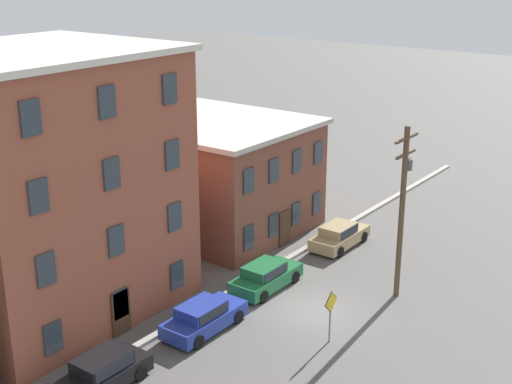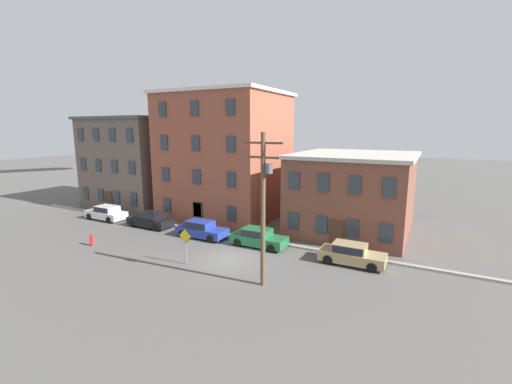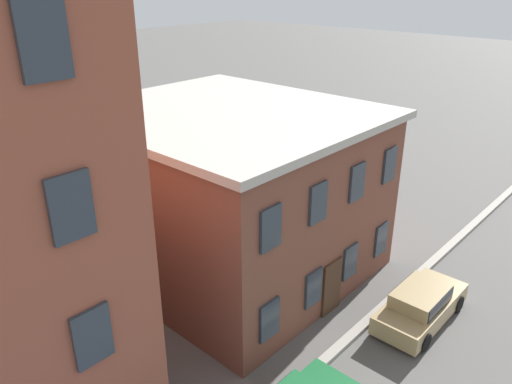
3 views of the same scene
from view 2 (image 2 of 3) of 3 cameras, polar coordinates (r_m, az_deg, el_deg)
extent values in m
plane|color=#565451|center=(24.91, -4.52, -11.06)|extent=(200.00, 200.00, 0.00)
cube|color=#9E998E|center=(28.55, 0.35, -7.99)|extent=(56.00, 0.36, 0.16)
cube|color=#66564C|center=(44.20, -18.95, 4.71)|extent=(10.40, 9.27, 10.16)
cube|color=#4C4C51|center=(44.03, -19.37, 11.49)|extent=(10.90, 9.77, 0.30)
cube|color=#2D3842|center=(44.69, -26.50, -0.16)|extent=(0.90, 0.10, 1.40)
cube|color=#2D3842|center=(44.25, -26.87, 4.15)|extent=(0.90, 0.10, 1.40)
cube|color=#2D3842|center=(44.07, -27.24, 8.52)|extent=(0.90, 0.10, 1.40)
cube|color=#2D3842|center=(42.63, -24.45, -0.47)|extent=(0.90, 0.10, 1.40)
cube|color=#2D3842|center=(42.17, -24.80, 4.05)|extent=(0.90, 0.10, 1.40)
cube|color=#2D3842|center=(41.97, -25.17, 8.64)|extent=(0.90, 0.10, 1.40)
cube|color=#2D3842|center=(40.63, -22.19, -0.81)|extent=(0.90, 0.10, 1.40)
cube|color=#2D3842|center=(40.14, -22.53, 3.94)|extent=(0.90, 0.10, 1.40)
cube|color=#2D3842|center=(39.94, -22.88, 8.76)|extent=(0.90, 0.10, 1.40)
cube|color=#2D3842|center=(38.70, -19.71, -1.18)|extent=(0.90, 0.10, 1.40)
cube|color=#2D3842|center=(38.18, -20.02, 3.80)|extent=(0.90, 0.10, 1.40)
cube|color=#2D3842|center=(37.97, -20.35, 8.88)|extent=(0.90, 0.10, 1.40)
cube|color=#472D1E|center=(41.73, -23.29, -1.43)|extent=(1.10, 0.10, 2.20)
cube|color=brown|center=(36.39, -5.14, 5.94)|extent=(11.42, 9.87, 12.50)
cube|color=silver|center=(36.44, -5.32, 16.02)|extent=(11.92, 10.37, 0.30)
cube|color=#2D3842|center=(35.49, -14.60, -2.14)|extent=(0.90, 0.10, 1.40)
cube|color=#2D3842|center=(34.95, -14.84, 2.86)|extent=(0.90, 0.10, 1.40)
cube|color=#2D3842|center=(34.69, -15.09, 7.98)|extent=(0.90, 0.10, 1.40)
cube|color=#2D3842|center=(34.70, -15.34, 13.14)|extent=(0.90, 0.10, 1.40)
cube|color=#2D3842|center=(33.09, -9.71, -2.86)|extent=(0.90, 0.10, 1.40)
cube|color=#2D3842|center=(32.51, -9.88, 2.50)|extent=(0.90, 0.10, 1.40)
cube|color=#2D3842|center=(32.23, -10.06, 8.01)|extent=(0.90, 0.10, 1.40)
cube|color=#2D3842|center=(32.24, -10.24, 13.56)|extent=(0.90, 0.10, 1.40)
cube|color=#2D3842|center=(30.97, -4.09, -3.66)|extent=(0.90, 0.10, 1.40)
cube|color=#2D3842|center=(30.35, -4.17, 2.06)|extent=(0.90, 0.10, 1.40)
cube|color=#2D3842|center=(30.05, -4.25, 7.96)|extent=(0.90, 0.10, 1.40)
cube|color=#2D3842|center=(30.07, -4.34, 13.92)|extent=(0.90, 0.10, 1.40)
cube|color=#472D1E|center=(33.20, -9.69, -3.64)|extent=(1.10, 0.10, 2.20)
cube|color=brown|center=(32.09, 15.90, -0.28)|extent=(9.60, 10.80, 6.69)
cube|color=#B7B2A8|center=(31.64, 16.22, 5.94)|extent=(10.10, 11.30, 0.30)
cube|color=#2D3842|center=(28.34, 6.23, -4.82)|extent=(0.90, 0.10, 1.40)
cube|color=#2D3842|center=(27.65, 6.37, 1.88)|extent=(0.90, 0.10, 1.40)
cube|color=#2D3842|center=(27.59, 10.88, -5.38)|extent=(0.90, 0.10, 1.40)
cube|color=#2D3842|center=(26.88, 11.13, 1.49)|extent=(0.90, 0.10, 1.40)
cube|color=#2D3842|center=(27.04, 15.77, -5.93)|extent=(0.90, 0.10, 1.40)
cube|color=#2D3842|center=(26.30, 16.14, 1.07)|extent=(0.90, 0.10, 1.40)
cube|color=#2D3842|center=(26.68, 20.84, -6.46)|extent=(0.90, 0.10, 1.40)
cube|color=#2D3842|center=(25.94, 21.32, 0.63)|extent=(0.90, 0.10, 1.40)
cube|color=#472D1E|center=(27.45, 13.25, -6.81)|extent=(1.10, 0.10, 2.20)
cube|color=silver|center=(38.09, -23.71, -3.44)|extent=(4.40, 1.80, 0.70)
cube|color=silver|center=(37.80, -23.59, -2.56)|extent=(2.20, 1.51, 0.55)
cube|color=#1E232D|center=(37.80, -23.59, -2.56)|extent=(2.02, 1.58, 0.48)
cylinder|color=black|center=(38.77, -26.01, -3.69)|extent=(0.66, 0.22, 0.66)
cylinder|color=black|center=(39.76, -24.05, -3.19)|extent=(0.66, 0.22, 0.66)
cylinder|color=black|center=(36.52, -23.30, -4.31)|extent=(0.66, 0.22, 0.66)
cylinder|color=black|center=(37.56, -21.29, -3.76)|extent=(0.66, 0.22, 0.66)
cube|color=black|center=(33.83, -17.21, -4.70)|extent=(4.40, 1.80, 0.70)
cube|color=black|center=(33.54, -17.02, -3.71)|extent=(2.20, 1.51, 0.55)
cube|color=#1E232D|center=(33.54, -17.02, -3.71)|extent=(2.02, 1.58, 0.48)
cylinder|color=black|center=(34.35, -19.91, -4.98)|extent=(0.66, 0.22, 0.66)
cylinder|color=black|center=(35.46, -17.89, -4.37)|extent=(0.66, 0.22, 0.66)
cylinder|color=black|center=(32.32, -16.42, -5.74)|extent=(0.66, 0.22, 0.66)
cylinder|color=black|center=(33.50, -14.40, -5.06)|extent=(0.66, 0.22, 0.66)
cube|color=#233899|center=(29.67, -8.98, -6.48)|extent=(4.40, 1.80, 0.70)
cube|color=#233899|center=(29.61, -9.32, -5.27)|extent=(2.20, 1.51, 0.55)
cube|color=#1E232D|center=(29.61, -9.32, -5.27)|extent=(2.02, 1.58, 0.48)
cylinder|color=black|center=(29.59, -5.71, -6.85)|extent=(0.66, 0.22, 0.66)
cylinder|color=black|center=(28.26, -7.62, -7.75)|extent=(0.66, 0.22, 0.66)
cylinder|color=black|center=(31.23, -10.18, -6.03)|extent=(0.66, 0.22, 0.66)
cylinder|color=black|center=(29.97, -12.18, -6.82)|extent=(0.66, 0.22, 0.66)
cube|color=#1E6638|center=(27.18, 0.49, -7.96)|extent=(4.40, 1.80, 0.70)
cube|color=#1E6638|center=(27.08, 0.12, -6.64)|extent=(2.20, 1.51, 0.55)
cube|color=#1E232D|center=(27.08, 0.12, -6.64)|extent=(2.02, 1.58, 0.48)
cylinder|color=black|center=(27.38, 4.04, -8.28)|extent=(0.66, 0.22, 0.66)
cylinder|color=black|center=(25.92, 2.51, -9.37)|extent=(0.66, 0.22, 0.66)
cylinder|color=black|center=(28.61, -1.32, -7.42)|extent=(0.66, 0.22, 0.66)
cylinder|color=black|center=(27.21, -3.08, -8.40)|extent=(0.66, 0.22, 0.66)
cube|color=tan|center=(24.70, 15.72, -10.32)|extent=(4.40, 1.80, 0.70)
cube|color=tan|center=(24.52, 15.33, -8.90)|extent=(2.20, 1.51, 0.55)
cube|color=#1E232D|center=(24.52, 15.33, -8.90)|extent=(2.02, 1.58, 0.48)
cylinder|color=black|center=(25.33, 19.37, -10.48)|extent=(0.66, 0.22, 0.66)
cylinder|color=black|center=(23.76, 18.74, -11.86)|extent=(0.66, 0.22, 0.66)
cylinder|color=black|center=(25.85, 12.92, -9.71)|extent=(0.66, 0.22, 0.66)
cylinder|color=black|center=(24.31, 11.86, -10.99)|extent=(0.66, 0.22, 0.66)
cylinder|color=slate|center=(24.03, -11.62, -9.08)|extent=(0.08, 0.08, 2.36)
cube|color=yellow|center=(23.75, -11.74, -7.21)|extent=(0.98, 0.03, 0.98)
cube|color=black|center=(23.75, -11.73, -7.20)|extent=(1.06, 0.02, 1.06)
cylinder|color=brown|center=(19.56, 1.17, -3.28)|extent=(0.28, 0.28, 8.98)
cube|color=brown|center=(19.00, 1.21, 8.19)|extent=(2.40, 0.12, 0.12)
cube|color=brown|center=(19.05, 1.20, 5.79)|extent=(2.00, 0.12, 0.12)
cylinder|color=#515156|center=(18.96, 2.14, 3.94)|extent=(0.44, 0.44, 0.55)
cylinder|color=red|center=(30.31, -25.68, -7.32)|extent=(0.24, 0.24, 0.80)
sphere|color=red|center=(30.18, -25.75, -6.51)|extent=(0.22, 0.22, 0.22)
cylinder|color=red|center=(30.20, -25.94, -7.30)|extent=(0.10, 0.12, 0.10)
camera|label=1|loc=(40.40, -60.15, 16.30)|focal=50.00mm
camera|label=3|loc=(26.34, -22.55, 15.85)|focal=35.00mm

